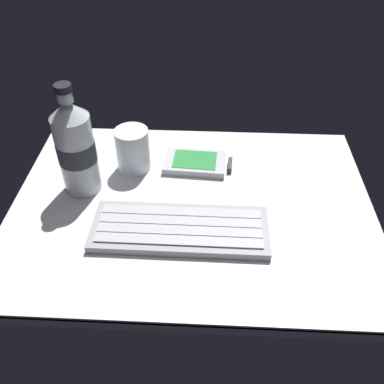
# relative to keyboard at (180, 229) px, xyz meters

# --- Properties ---
(ground_plane) EXTENTS (0.64, 0.48, 0.03)m
(ground_plane) POSITION_rel_keyboard_xyz_m (0.02, 0.07, -0.02)
(ground_plane) COLOR silver
(keyboard) EXTENTS (0.29, 0.11, 0.02)m
(keyboard) POSITION_rel_keyboard_xyz_m (0.00, 0.00, 0.00)
(keyboard) COLOR #93969B
(keyboard) RESTS_ON ground_plane
(handheld_device) EXTENTS (0.13, 0.08, 0.02)m
(handheld_device) POSITION_rel_keyboard_xyz_m (0.02, 0.18, -0.00)
(handheld_device) COLOR #B7BABF
(handheld_device) RESTS_ON ground_plane
(juice_cup) EXTENTS (0.06, 0.06, 0.09)m
(juice_cup) POSITION_rel_keyboard_xyz_m (-0.10, 0.17, 0.03)
(juice_cup) COLOR silver
(juice_cup) RESTS_ON ground_plane
(water_bottle) EXTENTS (0.07, 0.07, 0.21)m
(water_bottle) POSITION_rel_keyboard_xyz_m (-0.19, 0.11, 0.08)
(water_bottle) COLOR silver
(water_bottle) RESTS_ON ground_plane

